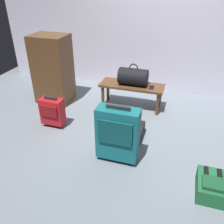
{
  "coord_description": "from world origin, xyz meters",
  "views": [
    {
      "loc": [
        0.47,
        -2.64,
        1.89
      ],
      "look_at": [
        -0.39,
        0.09,
        0.25
      ],
      "focal_mm": 38.45,
      "sensor_mm": 36.0,
      "label": 1
    }
  ],
  "objects": [
    {
      "name": "backpack_green",
      "position": [
        0.9,
        -0.75,
        0.09
      ],
      "size": [
        0.28,
        0.38,
        0.21
      ],
      "color": "#1E6038",
      "rests_on": "ground"
    },
    {
      "name": "back_wall",
      "position": [
        0.0,
        1.6,
        1.4
      ],
      "size": [
        6.0,
        0.1,
        2.8
      ],
      "primitive_type": "cube",
      "color": "silver",
      "rests_on": "ground"
    },
    {
      "name": "side_cabinet",
      "position": [
        -1.57,
        0.62,
        0.55
      ],
      "size": [
        0.56,
        0.44,
        1.1
      ],
      "color": "brown",
      "rests_on": "ground"
    },
    {
      "name": "backpack_dark",
      "position": [
        -0.06,
        -0.07,
        0.09
      ],
      "size": [
        0.28,
        0.38,
        0.21
      ],
      "color": "black",
      "rests_on": "ground"
    },
    {
      "name": "duffel_bag_black",
      "position": [
        -0.26,
        0.76,
        0.53
      ],
      "size": [
        0.44,
        0.26,
        0.34
      ],
      "color": "black",
      "rests_on": "bench"
    },
    {
      "name": "ground_plane",
      "position": [
        0.0,
        0.0,
        0.0
      ],
      "size": [
        6.6,
        6.6,
        0.0
      ],
      "primitive_type": "plane",
      "color": "slate"
    },
    {
      "name": "bench",
      "position": [
        -0.27,
        0.76,
        0.34
      ],
      "size": [
        1.0,
        0.36,
        0.4
      ],
      "color": "brown",
      "rests_on": "ground"
    },
    {
      "name": "cell_phone",
      "position": [
        0.04,
        0.74,
        0.4
      ],
      "size": [
        0.07,
        0.14,
        0.01
      ],
      "color": "#191E4C",
      "rests_on": "bench"
    },
    {
      "name": "suitcase_small_red",
      "position": [
        -1.19,
        -0.12,
        0.24
      ],
      "size": [
        0.32,
        0.19,
        0.46
      ],
      "color": "red",
      "rests_on": "ground"
    },
    {
      "name": "suitcase_upright_teal",
      "position": [
        -0.12,
        -0.54,
        0.36
      ],
      "size": [
        0.47,
        0.22,
        0.71
      ],
      "color": "#14666B",
      "rests_on": "ground"
    }
  ]
}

